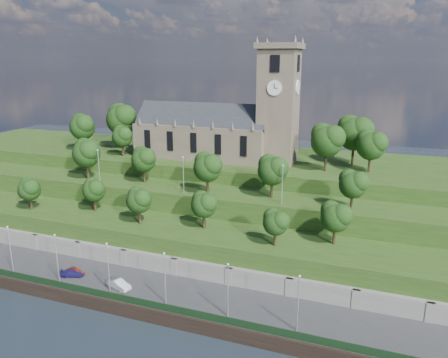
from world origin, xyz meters
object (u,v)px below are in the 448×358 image
at_px(church, 223,127).
at_px(car_left, 76,271).
at_px(car_right, 72,273).
at_px(car_middle, 119,284).

bearing_deg(church, car_left, -106.00).
height_order(church, car_right, church).
height_order(church, car_left, church).
height_order(car_left, car_right, car_left).
bearing_deg(car_middle, church, 12.86).
distance_m(car_left, car_right, 0.75).
relative_size(car_left, car_right, 0.88).
xyz_separation_m(church, car_left, (-11.66, -40.67, -19.93)).
xyz_separation_m(car_middle, car_right, (-9.70, 0.71, -0.17)).
xyz_separation_m(car_left, car_middle, (9.60, -1.45, 0.15)).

